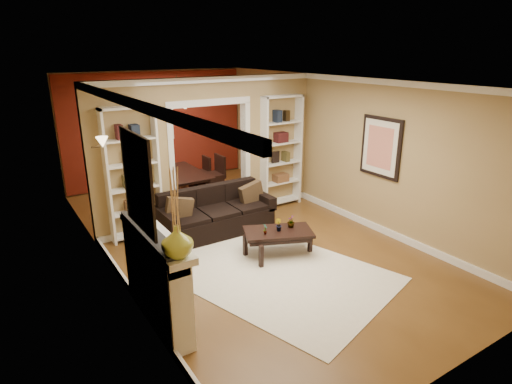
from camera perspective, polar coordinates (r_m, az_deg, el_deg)
floor at (r=7.63m, az=-1.77°, el=-6.06°), size 8.00×8.00×0.00m
ceiling at (r=6.95m, az=-1.99°, el=14.62°), size 8.00×8.00×0.00m
wall_back at (r=10.72m, az=-13.07°, el=8.32°), size 8.00×0.00×8.00m
wall_front at (r=4.45m, az=25.99°, el=-7.79°), size 8.00×0.00×8.00m
wall_left at (r=6.36m, az=-19.52°, el=0.75°), size 0.00×8.00×8.00m
wall_right at (r=8.51m, az=11.29°, el=5.83°), size 0.00×8.00×8.00m
partition_wall at (r=8.19m, az=-6.22°, el=5.58°), size 4.50×0.15×2.70m
red_back_panel at (r=10.70m, az=-13.00°, el=8.14°), size 4.44×0.04×2.64m
dining_window at (r=10.62m, az=-13.02°, el=9.33°), size 0.78×0.03×0.98m
area_rug at (r=6.49m, az=2.53°, el=-10.72°), size 3.17×3.79×0.01m
sofa at (r=7.71m, az=-5.25°, el=-2.60°), size 2.05×0.89×0.80m
pillow_left at (r=7.34m, az=-10.26°, el=-2.18°), size 0.46×0.18×0.45m
pillow_right at (r=7.96m, az=-0.59°, el=-0.17°), size 0.46×0.16×0.45m
coffee_table at (r=6.97m, az=2.96°, el=-6.71°), size 1.22×0.97×0.41m
plant_left at (r=6.72m, az=1.24°, el=-4.97°), size 0.10×0.11×0.17m
plant_center at (r=6.85m, az=3.00°, el=-4.40°), size 0.11×0.12×0.20m
plant_right at (r=6.98m, az=4.68°, el=-3.92°), size 0.16×0.16×0.21m
bookshelf_left at (r=7.54m, az=-16.14°, el=2.23°), size 0.90×0.30×2.30m
bookshelf_right at (r=8.88m, az=3.32°, el=5.37°), size 0.90×0.30×2.30m
fireplace at (r=5.36m, az=-12.94°, el=-10.99°), size 0.32×1.70×1.16m
vase at (r=4.43m, az=-10.46°, el=-6.47°), size 0.42×0.42×0.34m
mirror at (r=4.84m, az=-15.52°, el=1.29°), size 0.03×0.95×1.10m
wall_sconce at (r=6.78m, az=-20.28°, el=5.95°), size 0.18×0.18×0.22m
framed_art at (r=7.77m, az=16.27°, el=5.74°), size 0.04×0.85×1.05m
dining_table at (r=9.72m, az=-9.77°, el=1.05°), size 1.65×0.92×0.58m
dining_chair_nw at (r=9.22m, az=-12.21°, el=0.90°), size 0.51×0.51×0.88m
dining_chair_ne at (r=9.63m, az=-6.11°, el=2.17°), size 0.50×0.50×0.94m
dining_chair_sw at (r=9.78m, az=-13.46°, el=1.53°), size 0.49×0.49×0.79m
dining_chair_se at (r=10.17m, az=-7.63°, el=2.54°), size 0.50×0.50×0.79m
chandelier at (r=9.42m, az=-10.57°, el=11.24°), size 0.50×0.50×0.30m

